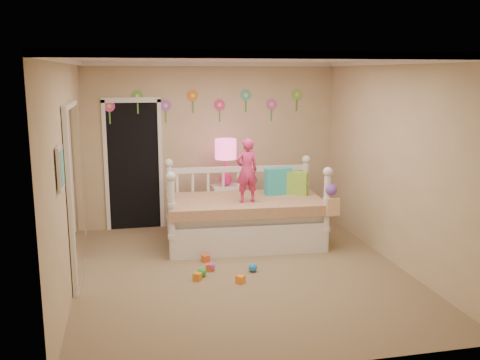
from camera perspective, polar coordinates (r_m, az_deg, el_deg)
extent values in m
cube|color=#7F684C|center=(6.73, 0.24, -9.84)|extent=(4.00, 4.50, 0.01)
cube|color=white|center=(6.27, 0.26, 12.89)|extent=(4.00, 4.50, 0.01)
cube|color=tan|center=(8.56, -2.98, 3.75)|extent=(4.00, 0.01, 2.60)
cube|color=tan|center=(6.26, -17.92, 0.38)|extent=(0.01, 4.50, 2.60)
cube|color=tan|center=(7.07, 16.30, 1.68)|extent=(0.01, 4.50, 2.60)
cube|color=#23B1AC|center=(7.85, 4.10, -0.14)|extent=(0.41, 0.19, 0.39)
cube|color=#8AC43B|center=(7.88, 5.93, -0.33)|extent=(0.38, 0.30, 0.34)
imported|color=#DC3273|center=(7.32, 0.72, 1.02)|extent=(0.35, 0.25, 0.89)
cube|color=white|center=(8.35, -1.52, -3.01)|extent=(0.45, 0.36, 0.72)
sphere|color=#F92181|center=(8.24, -1.53, 0.08)|extent=(0.20, 0.20, 0.20)
cylinder|color=#F92181|center=(8.21, -1.54, 1.51)|extent=(0.03, 0.03, 0.42)
cylinder|color=#F64992|center=(8.17, -1.55, 3.34)|extent=(0.33, 0.33, 0.31)
cube|color=black|center=(8.48, -11.32, 1.66)|extent=(0.90, 0.04, 2.07)
cube|color=white|center=(6.60, -17.19, -1.25)|extent=(0.07, 1.30, 2.10)
cube|color=white|center=(5.34, -18.68, 1.22)|extent=(0.05, 0.34, 0.42)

